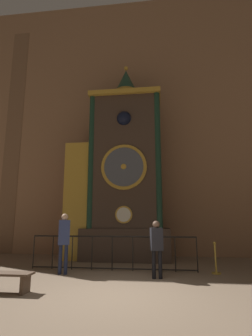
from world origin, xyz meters
TOP-DOWN VIEW (x-y plane):
  - ground_plane at (0.00, 0.00)m, footprint 28.00×28.00m
  - cathedral_back_wall at (-0.09, 6.57)m, footprint 24.00×0.32m
  - clock_tower at (-0.71, 5.12)m, footprint 4.41×1.77m
  - railing_fence at (-0.57, 2.85)m, footprint 5.51×0.05m
  - visitor_near at (-1.95, 2.04)m, footprint 0.39×0.32m
  - visitor_far at (0.90, 1.80)m, footprint 0.39×0.30m
  - stanchion_post at (2.69, 2.71)m, footprint 0.28×0.28m
  - visitor_bench at (-2.56, -0.08)m, footprint 1.31×0.40m

SIDE VIEW (x-z plane):
  - ground_plane at x=0.00m, z-range 0.00..0.00m
  - stanchion_post at x=2.69m, z-range -0.17..0.78m
  - visitor_bench at x=-2.56m, z-range 0.09..0.53m
  - railing_fence at x=-0.57m, z-range 0.06..1.16m
  - visitor_far at x=0.90m, z-range 0.16..1.75m
  - visitor_near at x=-1.95m, z-range 0.19..2.00m
  - clock_tower at x=-0.71m, z-range -0.88..7.90m
  - cathedral_back_wall at x=-0.09m, z-range -0.01..13.50m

